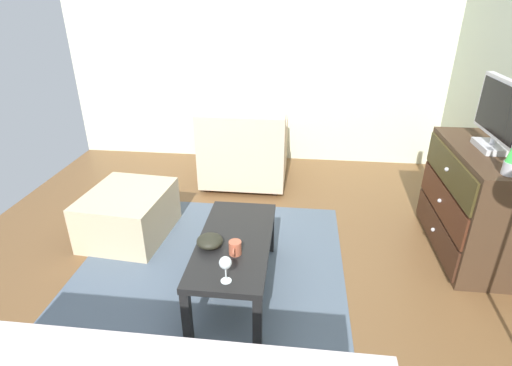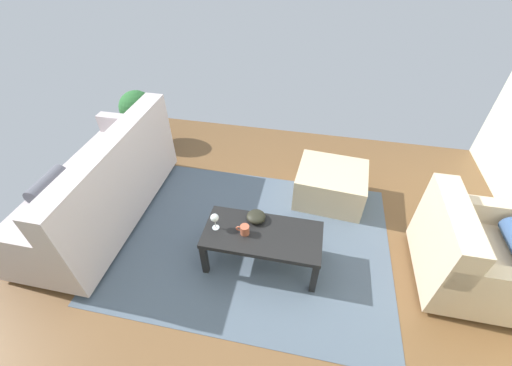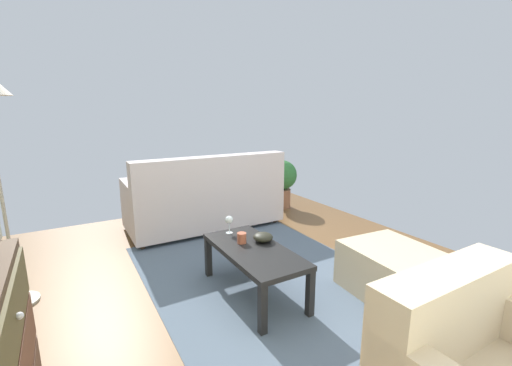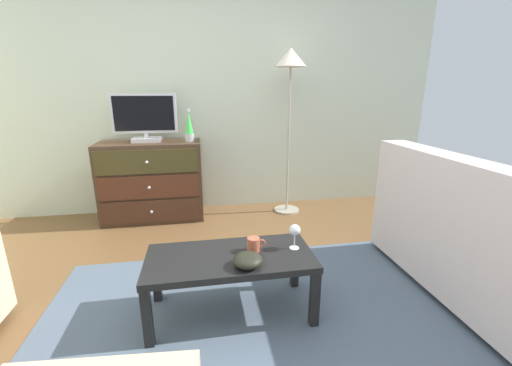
# 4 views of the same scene
# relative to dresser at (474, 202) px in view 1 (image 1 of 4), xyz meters

# --- Properties ---
(ground_plane) EXTENTS (5.23, 4.48, 0.05)m
(ground_plane) POSITION_rel_dresser_xyz_m (0.60, -1.69, -0.44)
(ground_plane) COLOR brown
(wall_plain_left) EXTENTS (0.12, 4.48, 2.80)m
(wall_plain_left) POSITION_rel_dresser_xyz_m (-1.77, -1.69, 0.99)
(wall_plain_left) COLOR beige
(wall_plain_left) RESTS_ON ground_plane
(area_rug) EXTENTS (2.60, 1.90, 0.01)m
(area_rug) POSITION_rel_dresser_xyz_m (0.80, -1.89, -0.41)
(area_rug) COLOR #4E5D6D
(area_rug) RESTS_ON ground_plane
(dresser) EXTENTS (1.02, 0.49, 0.82)m
(dresser) POSITION_rel_dresser_xyz_m (0.00, 0.00, 0.00)
(dresser) COLOR #432E1F
(dresser) RESTS_ON ground_plane
(tv) EXTENTS (0.63, 0.18, 0.48)m
(tv) POSITION_rel_dresser_xyz_m (-0.02, 0.02, 0.66)
(tv) COLOR silver
(tv) RESTS_ON dresser
(coffee_table) EXTENTS (0.98, 0.46, 0.39)m
(coffee_table) POSITION_rel_dresser_xyz_m (0.65, -1.68, -0.07)
(coffee_table) COLOR black
(coffee_table) RESTS_ON ground_plane
(wine_glass) EXTENTS (0.07, 0.07, 0.16)m
(wine_glass) POSITION_rel_dresser_xyz_m (1.05, -1.66, 0.10)
(wine_glass) COLOR silver
(wine_glass) RESTS_ON coffee_table
(mug) EXTENTS (0.11, 0.08, 0.08)m
(mug) POSITION_rel_dresser_xyz_m (0.80, -1.65, 0.02)
(mug) COLOR #B1573D
(mug) RESTS_ON coffee_table
(bowl_decorative) EXTENTS (0.16, 0.16, 0.07)m
(bowl_decorative) POSITION_rel_dresser_xyz_m (0.73, -1.81, 0.02)
(bowl_decorative) COLOR black
(bowl_decorative) RESTS_ON coffee_table
(armchair) EXTENTS (0.80, 0.83, 0.78)m
(armchair) POSITION_rel_dresser_xyz_m (-1.01, -1.85, -0.08)
(armchair) COLOR #332319
(armchair) RESTS_ON ground_plane
(ottoman) EXTENTS (0.75, 0.66, 0.38)m
(ottoman) POSITION_rel_dresser_xyz_m (0.09, -2.63, -0.22)
(ottoman) COLOR #CBB691
(ottoman) RESTS_ON ground_plane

